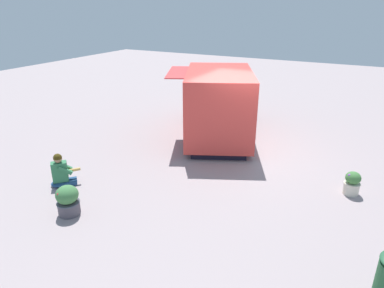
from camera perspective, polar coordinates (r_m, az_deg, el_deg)
The scene contains 5 objects.
ground_plane at distance 10.96m, azimuth 7.74°, elevation -1.32°, with size 40.00×40.00×0.00m, color #9F8E90.
food_truck at distance 12.07m, azimuth 4.38°, elevation 6.70°, with size 5.43×3.95×2.36m.
person_customer at distance 9.40m, azimuth -20.92°, elevation -4.52°, with size 0.74×0.71×0.88m.
planter_flowering_near at distance 9.27m, azimuth 25.11°, elevation -5.91°, with size 0.40×0.40×0.59m.
planter_flowering_far at distance 8.11m, azimuth -19.97°, elevation -8.77°, with size 0.51×0.51×0.69m.
Camera 1 is at (-9.50, -3.33, 4.34)m, focal length 32.04 mm.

